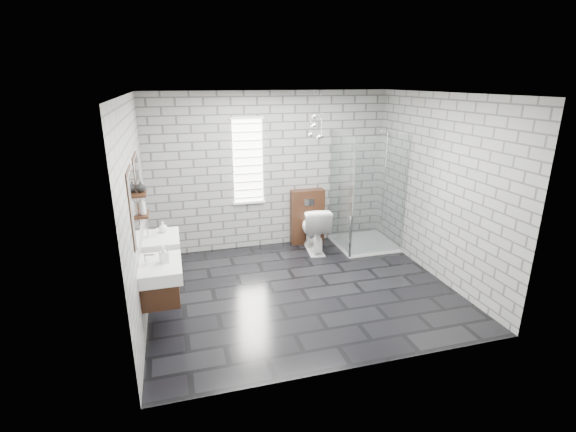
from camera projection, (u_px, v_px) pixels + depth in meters
name	position (u px, v px, depth m)	size (l,w,h in m)	color
floor	(301.00, 289.00, 6.00)	(4.20, 3.60, 0.02)	black
ceiling	(303.00, 93.00, 5.15)	(4.20, 3.60, 0.02)	white
wall_back	(271.00, 171.00, 7.23)	(4.20, 0.02, 2.70)	gray
wall_front	(360.00, 249.00, 3.92)	(4.20, 0.02, 2.70)	gray
wall_left	(136.00, 211.00, 5.03)	(0.02, 3.60, 2.70)	gray
wall_right	(439.00, 188.00, 6.12)	(0.02, 3.60, 2.70)	gray
vanity_left	(157.00, 271.00, 4.83)	(0.47, 0.70, 1.57)	#391F11
vanity_right	(158.00, 243.00, 5.65)	(0.47, 0.70, 1.57)	#391F11
shelf_lower	(143.00, 215.00, 5.01)	(0.14, 0.30, 0.03)	#391F11
shelf_upper	(140.00, 194.00, 4.93)	(0.14, 0.30, 0.03)	#391F11
window	(248.00, 161.00, 7.04)	(0.56, 0.05, 1.48)	white
cistern_panel	(307.00, 217.00, 7.56)	(0.60, 0.20, 1.00)	#391F11
flush_plate	(309.00, 202.00, 7.37)	(0.18, 0.01, 0.12)	silver
shower_enclosure	(363.00, 221.00, 7.30)	(1.00, 1.00, 2.03)	white
pendant_cluster	(316.00, 129.00, 6.75)	(0.28, 0.25, 0.77)	silver
toilet	(314.00, 229.00, 7.23)	(0.45, 0.79, 0.81)	white
soap_bottle_a	(164.00, 254.00, 4.80)	(0.09, 0.09, 0.20)	#B2B2B2
soap_bottle_b	(163.00, 227.00, 5.76)	(0.12, 0.12, 0.15)	#B2B2B2
soap_bottle_c	(142.00, 206.00, 4.94)	(0.08, 0.08, 0.21)	#B2B2B2
vase	(141.00, 187.00, 4.93)	(0.12, 0.12, 0.13)	#B2B2B2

